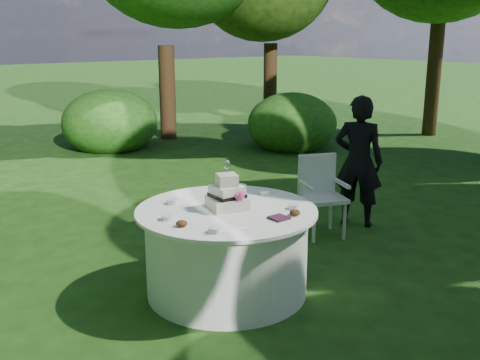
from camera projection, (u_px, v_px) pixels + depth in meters
The scene contains 9 objects.
ground at pixel (227, 291), 4.99m from camera, with size 80.00×80.00×0.00m, color #19390F.
napkins at pixel (279, 218), 4.53m from camera, with size 0.14×0.14×0.02m, color #421C33.
feather_plume at pixel (244, 226), 4.35m from camera, with size 0.48×0.07×0.01m, color white.
guest at pixel (358, 161), 6.56m from camera, with size 0.57×0.37×1.55m, color black.
table at pixel (227, 250), 4.90m from camera, with size 1.56×1.56×0.77m.
cake at pixel (227, 196), 4.78m from camera, with size 0.38×0.38×0.42m.
chair at pixel (321, 189), 6.33m from camera, with size 0.59×0.59×0.90m.
votives at pixel (227, 204), 4.85m from camera, with size 1.21×0.94×0.04m.
petal_cups at pixel (240, 218), 4.49m from camera, with size 0.97×0.45×0.05m.
Camera 1 is at (-2.80, -3.63, 2.22)m, focal length 42.00 mm.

